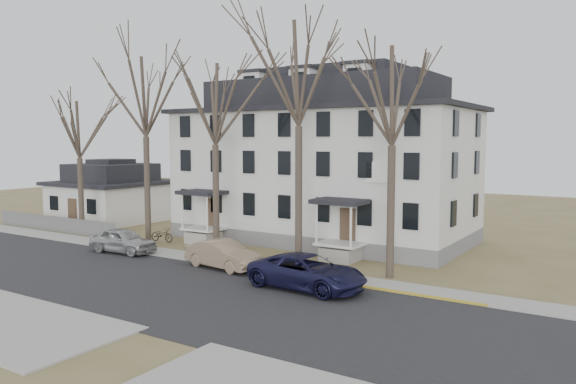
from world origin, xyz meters
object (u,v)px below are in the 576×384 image
Objects in this scene: boarding_house at (323,164)px; small_house at (112,195)px; car_tan at (223,255)px; tree_center at (299,66)px; car_silver at (123,241)px; tree_bungalow at (79,125)px; tree_mid_left at (215,98)px; car_navy at (307,273)px; tree_far_left at (145,90)px; tree_mid_right at (393,88)px; bicycle_left at (162,235)px.

boarding_house reaches higher than small_house.
tree_center is at bearing -35.54° from car_tan.
small_house is 1.93× the size of car_silver.
tree_bungalow reaches higher than car_silver.
tree_mid_left is 2.21× the size of car_navy.
tree_bungalow is (-16.00, -8.15, 2.74)m from boarding_house.
tree_far_left is at bearing 180.00° from tree_center.
tree_mid_right reaches higher than car_tan.
car_navy is at bearing -98.63° from car_silver.
tree_mid_right is at bearing -43.81° from boarding_house.
tree_far_left is 2.95× the size of car_tan.
boarding_house is at bearing 5.59° from small_house.
tree_bungalow is 17.93m from car_tan.
tree_bungalow reaches higher than car_tan.
boarding_house is 12.28m from bicycle_left.
tree_bungalow is at bearing 93.08° from bicycle_left.
car_tan is (9.06, -3.11, -9.58)m from tree_far_left.
small_house is at bearing 72.93° from car_tan.
tree_mid_left is at bearing -110.20° from boarding_house.
boarding_house reaches higher than bicycle_left.
car_tan is (16.06, -3.11, -7.35)m from tree_bungalow.
small_house is 9.43m from tree_bungalow.
car_silver is 0.78× the size of car_navy.
bicycle_left is (-17.09, 0.87, -9.11)m from tree_mid_right.
tree_mid_left is (17.00, -6.20, 7.35)m from small_house.
tree_center reaches higher than tree_mid_left.
tree_center reaches higher than car_tan.
tree_mid_right is 18.92m from car_silver.
tree_far_left is 1.08× the size of tree_mid_right.
car_navy reaches higher than car_silver.
tree_center is at bearing 0.00° from tree_bungalow.
tree_far_left reaches higher than boarding_house.
small_house is 4.66× the size of bicycle_left.
tree_far_left is at bearing 180.00° from tree_mid_right.
tree_mid_left is 9.86m from car_tan.
bicycle_left is (-14.71, 5.16, -0.31)m from car_navy.
car_tan is (0.06, -11.27, -4.61)m from boarding_house.
tree_mid_left is 6.83× the size of bicycle_left.
tree_far_left reaches higher than car_navy.
car_tan is (7.99, 0.02, -0.00)m from car_silver.
car_silver is (8.07, -3.13, -7.35)m from tree_bungalow.
tree_mid_left is 1.18× the size of tree_bungalow.
boarding_house is at bearing 69.80° from tree_mid_left.
bicycle_left is at bearing 65.10° from tree_far_left.
tree_bungalow is at bearing -152.99° from boarding_house.
bicycle_left is (-11.59, 0.87, -10.59)m from tree_center.
tree_mid_left is at bearing 52.32° from car_tan.
boarding_house is 1.63× the size of tree_mid_left.
tree_center is at bearing 0.00° from tree_mid_left.
tree_center is 1.15× the size of tree_mid_right.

